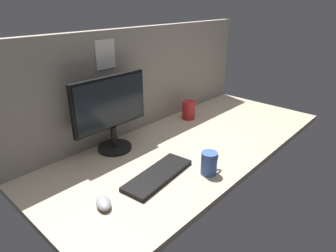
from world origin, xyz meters
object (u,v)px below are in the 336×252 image
object	(u,v)px
keyboard	(158,175)
mouse	(103,203)
monitor	(111,110)
mug_ceramic_blue	(209,163)
mug_red_plastic	(189,110)

from	to	relation	value
keyboard	mouse	distance (cm)	29.14
monitor	mouse	world-z (taller)	monitor
mouse	mug_ceramic_blue	bearing A→B (deg)	3.68
keyboard	mug_red_plastic	xyz separation A→B (cm)	(64.38, 34.07, 5.03)
keyboard	mug_ceramic_blue	size ratio (longest dim) A/B	3.33
keyboard	mug_red_plastic	size ratio (longest dim) A/B	3.07
monitor	keyboard	xyz separation A→B (cm)	(-3.56, -36.62, -21.15)
keyboard	mouse	bearing A→B (deg)	170.54
monitor	mouse	size ratio (longest dim) A/B	4.54
mug_ceramic_blue	mug_red_plastic	size ratio (longest dim) A/B	0.92
mouse	mug_red_plastic	xyz separation A→B (cm)	(93.48, 32.76, 4.33)
mouse	mug_ceramic_blue	distance (cm)	50.13
monitor	mug_red_plastic	xyz separation A→B (cm)	(60.83, -2.55, -16.12)
keyboard	mug_ceramic_blue	xyz separation A→B (cm)	(18.11, -15.12, 4.44)
mug_ceramic_blue	mug_red_plastic	bearing A→B (deg)	46.76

